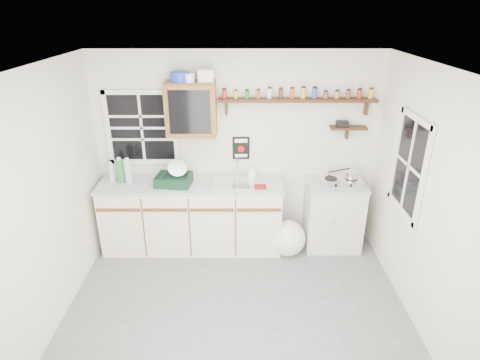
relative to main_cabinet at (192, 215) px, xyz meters
name	(u,v)px	position (x,y,z in m)	size (l,w,h in m)	color
room	(236,208)	(0.58, -1.30, 0.79)	(3.64, 3.24, 2.54)	#58585B
main_cabinet	(192,215)	(0.00, 0.00, 0.00)	(2.31, 0.63, 0.92)	beige
right_cabinet	(333,214)	(1.83, 0.03, -0.01)	(0.73, 0.57, 0.91)	#B2B3AC
sink	(233,182)	(0.54, 0.01, 0.47)	(0.52, 0.44, 0.29)	silver
upper_cabinet	(191,109)	(0.03, 0.14, 1.36)	(0.60, 0.32, 0.65)	#5B2D16
upper_cabinet_clutter	(190,76)	(0.04, 0.14, 1.75)	(0.51, 0.24, 0.14)	#1B35B3
spice_shelf	(298,99)	(1.32, 0.21, 1.47)	(1.91, 0.18, 0.35)	black
secondary_shelf	(346,127)	(1.94, 0.22, 1.12)	(0.45, 0.16, 0.24)	black
warning_sign	(241,148)	(0.63, 0.29, 0.82)	(0.22, 0.02, 0.30)	black
window_back	(142,128)	(-0.62, 0.29, 1.09)	(0.93, 0.03, 0.98)	black
window_right	(409,166)	(2.37, -0.75, 0.99)	(0.03, 0.78, 1.08)	black
water_bottles	(121,171)	(-0.86, 0.02, 0.61)	(0.30, 0.12, 0.33)	silver
dish_rack	(175,177)	(-0.18, -0.05, 0.56)	(0.46, 0.37, 0.32)	black
soap_bottle	(252,171)	(0.78, 0.16, 0.55)	(0.09, 0.09, 0.19)	beige
rag	(260,187)	(0.87, -0.14, 0.47)	(0.14, 0.12, 0.02)	maroon
hotplate	(341,181)	(1.89, 0.01, 0.48)	(0.52, 0.30, 0.07)	silver
saucepan	(351,175)	(2.01, 0.01, 0.56)	(0.33, 0.25, 0.16)	silver
trash_bag	(288,238)	(1.24, -0.17, -0.25)	(0.44, 0.40, 0.50)	white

